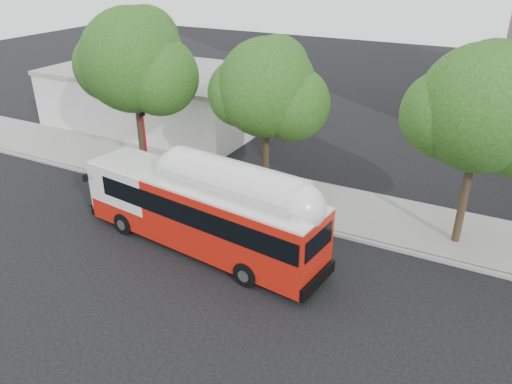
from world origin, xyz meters
TOP-DOWN VIEW (x-y plane):
  - ground at (0.00, 0.00)m, footprint 120.00×120.00m
  - sidewalk at (0.00, 6.50)m, footprint 60.00×5.00m
  - curb_strip at (0.00, 3.90)m, footprint 60.00×0.30m
  - red_curb_segment at (-3.00, 3.90)m, footprint 10.00×0.32m
  - street_tree_left at (-8.53, 5.56)m, footprint 6.67×5.80m
  - street_tree_mid at (-0.59, 6.06)m, footprint 5.75×5.00m
  - street_tree_right at (9.44, 5.86)m, footprint 6.21×5.40m
  - low_commercial_bldg at (-14.00, 14.00)m, footprint 16.20×10.20m
  - transit_bus at (-1.21, 0.03)m, footprint 12.97×4.12m
  - signal_pole at (-7.85, 4.48)m, footprint 0.12×0.41m

SIDE VIEW (x-z plane):
  - ground at x=0.00m, z-range 0.00..0.00m
  - sidewalk at x=0.00m, z-range 0.00..0.15m
  - curb_strip at x=0.00m, z-range 0.00..0.15m
  - red_curb_segment at x=-3.00m, z-range 0.00..0.16m
  - transit_bus at x=-1.21m, z-range -0.12..3.66m
  - low_commercial_bldg at x=-14.00m, z-range 0.03..4.28m
  - signal_pole at x=-7.85m, z-range 0.06..4.38m
  - street_tree_mid at x=-0.59m, z-range 1.60..10.22m
  - street_tree_right at x=9.44m, z-range 1.67..10.85m
  - street_tree_left at x=-8.53m, z-range 1.73..11.47m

